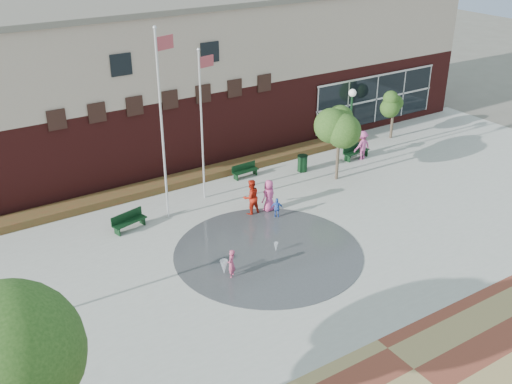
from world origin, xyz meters
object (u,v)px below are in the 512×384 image
bench_left (130,224)px  child_splash (231,264)px  flagpole_right (202,118)px  flagpole_left (162,117)px  trash_can (302,163)px

bench_left → child_splash: size_ratio=1.39×
flagpole_right → flagpole_left: bearing=-171.0°
flagpole_right → child_splash: flagpole_right is taller
flagpole_left → bench_left: bearing=167.9°
flagpole_right → trash_can: 7.44m
bench_left → child_splash: 6.39m
flagpole_left → flagpole_right: flagpole_left is taller
child_splash → flagpole_left: bearing=-133.2°
trash_can → bench_left: bearing=-174.5°
flagpole_right → child_splash: size_ratio=6.11×
trash_can → child_splash: (-8.95, -7.11, 0.14)m
flagpole_left → trash_can: (8.87, 0.90, -4.68)m
child_splash → bench_left: bearing=-113.8°
trash_can → flagpole_left: bearing=-174.2°
bench_left → flagpole_right: bearing=-0.9°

